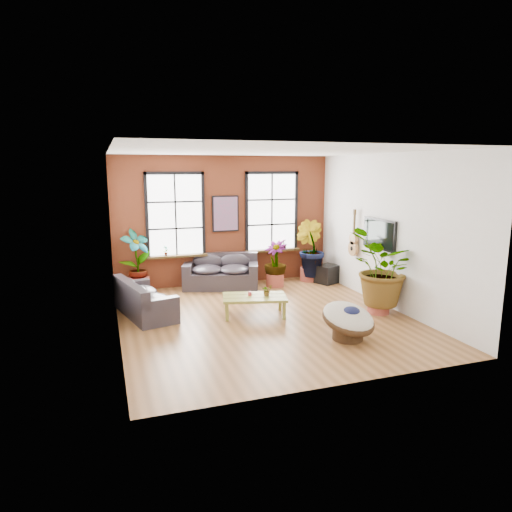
{
  "coord_description": "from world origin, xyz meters",
  "views": [
    {
      "loc": [
        -3.18,
        -8.79,
        3.16
      ],
      "look_at": [
        0.0,
        0.6,
        1.25
      ],
      "focal_mm": 32.0,
      "sensor_mm": 36.0,
      "label": 1
    }
  ],
  "objects_px": {
    "sofa_back": "(221,272)",
    "papasan_chair": "(348,320)",
    "coffee_table": "(254,298)",
    "sofa_left": "(143,300)"
  },
  "relations": [
    {
      "from": "sofa_back",
      "to": "papasan_chair",
      "type": "relative_size",
      "value": 1.7
    },
    {
      "from": "coffee_table",
      "to": "papasan_chair",
      "type": "bearing_deg",
      "value": -43.51
    },
    {
      "from": "coffee_table",
      "to": "sofa_back",
      "type": "bearing_deg",
      "value": 105.74
    },
    {
      "from": "sofa_back",
      "to": "sofa_left",
      "type": "relative_size",
      "value": 1.04
    },
    {
      "from": "sofa_back",
      "to": "papasan_chair",
      "type": "distance_m",
      "value": 4.67
    },
    {
      "from": "papasan_chair",
      "to": "coffee_table",
      "type": "bearing_deg",
      "value": 103.58
    },
    {
      "from": "sofa_back",
      "to": "coffee_table",
      "type": "xyz_separation_m",
      "value": [
        0.08,
        -2.59,
        -0.02
      ]
    },
    {
      "from": "coffee_table",
      "to": "papasan_chair",
      "type": "xyz_separation_m",
      "value": [
        1.21,
        -1.9,
        -0.0
      ]
    },
    {
      "from": "sofa_back",
      "to": "coffee_table",
      "type": "height_order",
      "value": "sofa_back"
    },
    {
      "from": "sofa_left",
      "to": "papasan_chair",
      "type": "relative_size",
      "value": 1.64
    }
  ]
}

